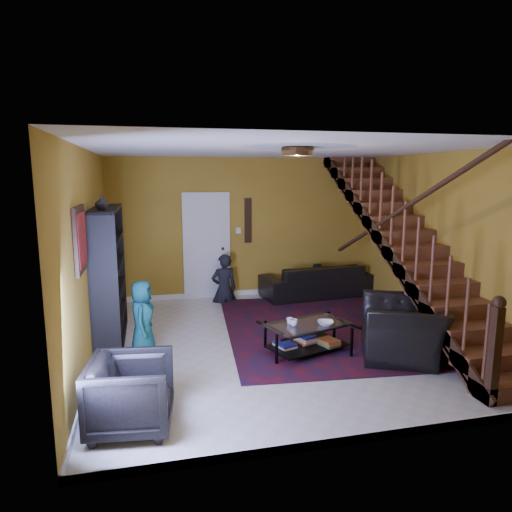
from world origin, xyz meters
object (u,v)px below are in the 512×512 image
at_px(sofa, 317,280).
at_px(bookshelf, 110,278).
at_px(coffee_table, 307,336).
at_px(armchair_right, 403,329).
at_px(armchair_left, 131,394).

bearing_deg(sofa, bookshelf, 17.71).
xyz_separation_m(bookshelf, coffee_table, (2.68, -1.15, -0.72)).
relative_size(sofa, armchair_right, 1.90).
relative_size(sofa, armchair_left, 2.84).
distance_m(bookshelf, armchair_left, 2.67).
relative_size(armchair_left, coffee_table, 0.63).
relative_size(bookshelf, coffee_table, 1.58).
bearing_deg(bookshelf, armchair_left, -82.17).
bearing_deg(armchair_right, armchair_left, -49.56).
distance_m(armchair_right, coffee_table, 1.30).
bearing_deg(coffee_table, bookshelf, 156.73).
bearing_deg(bookshelf, sofa, 23.53).
distance_m(bookshelf, sofa, 4.31).
xyz_separation_m(bookshelf, armchair_left, (0.35, -2.58, -0.60)).
bearing_deg(armchair_right, sofa, -155.68).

